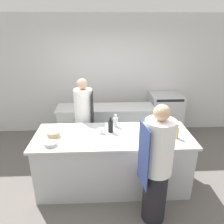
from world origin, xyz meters
The scene contains 13 objects.
ground_plane centered at (0.00, 0.00, 0.00)m, with size 16.00×16.00×0.00m, color #605B56.
wall_back centered at (0.00, 2.13, 1.40)m, with size 8.00×0.06×2.80m.
prep_counter centered at (0.00, 0.00, 0.47)m, with size 2.48×0.95×0.93m.
pass_counter centered at (-0.10, 1.27, 0.47)m, with size 2.06×0.55×0.93m.
oven_range centered at (1.34, 1.75, 0.52)m, with size 0.73×0.66×1.04m.
chef_at_prep_near centered at (0.52, -0.75, 0.85)m, with size 0.41×0.40×1.70m.
chef_at_stove centered at (-0.51, 0.75, 0.84)m, with size 0.35×0.34×1.66m.
bottle_olive_oil centered at (0.96, -0.14, 1.02)m, with size 0.07×0.07×0.23m.
bottle_vinegar centered at (-0.03, 0.11, 1.03)m, with size 0.08×0.08×0.26m.
bottle_wine centered at (0.06, 0.32, 1.02)m, with size 0.08×0.08×0.22m.
bowl_mixing_large centered at (-0.91, -0.28, 0.96)m, with size 0.18×0.18×0.05m.
bowl_prep_small centered at (-0.93, 0.01, 0.97)m, with size 0.20×0.20×0.08m.
cup centered at (-0.19, 0.07, 0.97)m, with size 0.09×0.09×0.08m.
Camera 1 is at (-0.16, -3.06, 2.54)m, focal length 35.00 mm.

